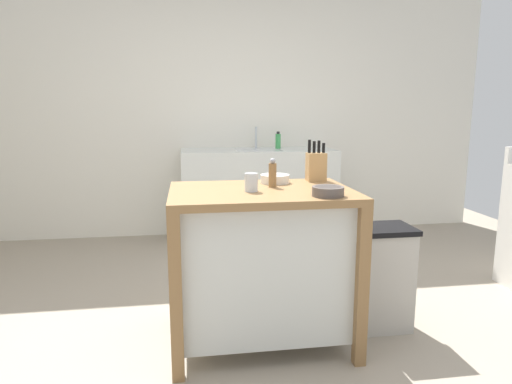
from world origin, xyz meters
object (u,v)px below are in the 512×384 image
(knife_block, at_px, (316,166))
(bottle_dish_soap, at_px, (278,141))
(kitchen_island, at_px, (261,258))
(trash_bin, at_px, (380,277))
(bowl_ceramic_wide, at_px, (275,179))
(drinking_cup, at_px, (251,182))
(bowl_ceramic_small, at_px, (328,191))
(pepper_grinder, at_px, (273,174))
(sink_faucet, at_px, (256,138))

(knife_block, xyz_separation_m, bottle_dish_soap, (0.14, 1.88, 0.02))
(kitchen_island, distance_m, bottle_dish_soap, 2.24)
(kitchen_island, bearing_deg, trash_bin, 4.96)
(bowl_ceramic_wide, xyz_separation_m, drinking_cup, (-0.18, -0.25, 0.02))
(bowl_ceramic_small, xyz_separation_m, bottle_dish_soap, (0.22, 2.36, 0.09))
(bowl_ceramic_wide, distance_m, trash_bin, 0.87)
(bowl_ceramic_small, height_order, trash_bin, bowl_ceramic_small)
(bowl_ceramic_small, relative_size, pepper_grinder, 0.99)
(knife_block, xyz_separation_m, drinking_cup, (-0.44, -0.29, -0.04))
(bowl_ceramic_wide, relative_size, trash_bin, 0.27)
(knife_block, distance_m, trash_bin, 0.77)
(pepper_grinder, bearing_deg, sink_faucet, 83.87)
(sink_faucet, bearing_deg, bottle_dish_soap, -14.84)
(bowl_ceramic_small, height_order, drinking_cup, drinking_cup)
(bottle_dish_soap, bearing_deg, knife_block, -94.39)
(trash_bin, xyz_separation_m, sink_faucet, (-0.43, 2.12, 0.71))
(knife_block, distance_m, pepper_grinder, 0.35)
(bottle_dish_soap, bearing_deg, drinking_cup, -104.96)
(kitchen_island, height_order, knife_block, knife_block)
(trash_bin, bearing_deg, bottle_dish_soap, 95.99)
(trash_bin, bearing_deg, knife_block, 153.11)
(knife_block, relative_size, bottle_dish_soap, 1.45)
(bowl_ceramic_small, relative_size, drinking_cup, 1.65)
(sink_faucet, bearing_deg, trash_bin, -78.43)
(bowl_ceramic_wide, distance_m, bottle_dish_soap, 1.96)
(bowl_ceramic_small, bearing_deg, kitchen_island, 141.87)
(bottle_dish_soap, bearing_deg, pepper_grinder, -102.21)
(bowl_ceramic_small, bearing_deg, bottle_dish_soap, 84.67)
(bowl_ceramic_wide, height_order, sink_faucet, sink_faucet)
(pepper_grinder, bearing_deg, knife_block, 30.28)
(sink_faucet, bearing_deg, bowl_ceramic_small, -90.05)
(drinking_cup, relative_size, sink_faucet, 0.44)
(pepper_grinder, relative_size, bottle_dish_soap, 0.94)
(kitchen_island, distance_m, bowl_ceramic_small, 0.56)
(bottle_dish_soap, bearing_deg, sink_faucet, 165.16)
(kitchen_island, xyz_separation_m, bottle_dish_soap, (0.52, 2.12, 0.50))
(kitchen_island, xyz_separation_m, drinking_cup, (-0.06, -0.05, 0.44))
(bowl_ceramic_small, xyz_separation_m, trash_bin, (0.44, 0.30, -0.59))
(trash_bin, relative_size, sink_faucet, 2.86)
(drinking_cup, relative_size, trash_bin, 0.15)
(bowl_ceramic_small, height_order, bottle_dish_soap, bottle_dish_soap)
(bowl_ceramic_wide, relative_size, bowl_ceramic_small, 1.06)
(knife_block, xyz_separation_m, sink_faucet, (-0.07, 1.94, 0.05))
(trash_bin, bearing_deg, bowl_ceramic_wide, 167.06)
(bowl_ceramic_small, bearing_deg, knife_block, 81.05)
(pepper_grinder, distance_m, bottle_dish_soap, 2.10)
(drinking_cup, distance_m, bottle_dish_soap, 2.25)
(kitchen_island, xyz_separation_m, trash_bin, (0.73, 0.06, -0.18))
(bowl_ceramic_wide, bearing_deg, trash_bin, -12.94)
(knife_block, xyz_separation_m, bowl_ceramic_small, (-0.08, -0.48, -0.07))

